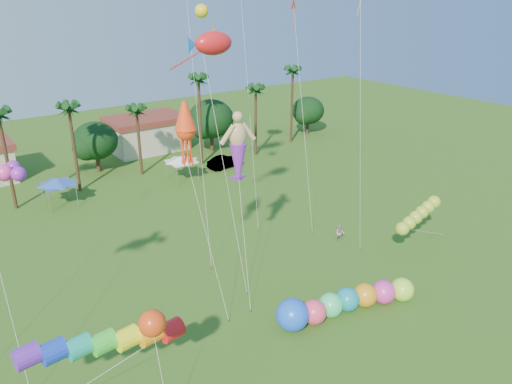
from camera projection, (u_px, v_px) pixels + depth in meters
tree_line at (118, 137)px, 61.76m from camera, size 69.46×8.91×11.00m
buildings_row at (52, 152)px, 63.50m from camera, size 35.00×7.00×4.00m
tent_row at (59, 183)px, 51.39m from camera, size 31.00×4.00×0.60m
car_b at (225, 162)px, 63.88m from camera, size 4.87×2.10×1.56m
spectator_b at (340, 233)px, 45.02m from camera, size 1.00×1.01×1.65m
caterpillar_inflatable at (342, 303)px, 34.90m from camera, size 10.91×4.33×2.24m
rainbow_tube at (136, 345)px, 26.71m from camera, size 10.55×2.59×4.21m
green_worm at (402, 229)px, 41.53m from camera, size 10.20×2.30×3.48m
orange_ball_kite at (152, 323)px, 24.58m from camera, size 1.39×1.82×6.71m
merman_kite at (238, 153)px, 35.78m from camera, size 3.28×5.37×12.95m
fish_kite at (214, 43)px, 34.95m from camera, size 4.58×6.28×18.68m
squid_kite at (186, 131)px, 32.44m from camera, size 1.47×4.84×14.79m
delta_kite_red at (294, 8)px, 42.91m from camera, size 1.25×4.74×20.70m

